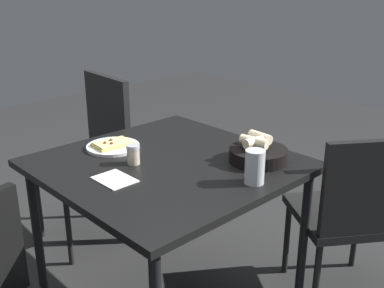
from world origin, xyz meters
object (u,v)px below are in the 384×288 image
at_px(chair_near, 353,209).
at_px(chair_far, 93,152).
at_px(bread_basket, 258,153).
at_px(pizza_plate, 113,146).
at_px(beer_glass, 255,169).
at_px(pepper_shaker, 133,155).
at_px(dining_table, 168,176).

xyz_separation_m(chair_near, chair_far, (1.35, 0.50, 0.03)).
bearing_deg(bread_basket, pizza_plate, 32.94).
relative_size(beer_glass, chair_far, 0.14).
bearing_deg(chair_far, chair_near, -159.76).
distance_m(pepper_shaker, chair_near, 1.01).
bearing_deg(chair_near, pepper_shaker, 50.57).
relative_size(bread_basket, chair_near, 0.28).
bearing_deg(pepper_shaker, pizza_plate, -11.56).
xyz_separation_m(pizza_plate, beer_glass, (-0.68, -0.17, 0.05)).
distance_m(chair_near, chair_far, 1.44).
height_order(dining_table, chair_far, chair_far).
xyz_separation_m(beer_glass, chair_near, (-0.15, -0.53, -0.30)).
relative_size(beer_glass, chair_near, 0.15).
bearing_deg(pizza_plate, bread_basket, -147.06).
height_order(bread_basket, pepper_shaker, bread_basket).
bearing_deg(pizza_plate, chair_far, -21.56).
xyz_separation_m(bread_basket, pepper_shaker, (0.34, 0.40, -0.00)).
xyz_separation_m(pizza_plate, chair_near, (-0.83, -0.70, -0.26)).
bearing_deg(chair_far, pizza_plate, 158.44).
distance_m(dining_table, bread_basket, 0.39).
bearing_deg(pepper_shaker, beer_glass, -155.02).
height_order(chair_near, chair_far, chair_far).
relative_size(beer_glass, pepper_shaker, 1.58).
distance_m(bread_basket, pepper_shaker, 0.52).
distance_m(dining_table, pepper_shaker, 0.18).
bearing_deg(chair_near, bread_basket, 51.26).
height_order(pizza_plate, pepper_shaker, pepper_shaker).
xyz_separation_m(pizza_plate, bread_basket, (-0.55, -0.36, 0.03)).
height_order(bread_basket, chair_far, chair_far).
bearing_deg(beer_glass, pepper_shaker, 24.98).
height_order(pizza_plate, beer_glass, beer_glass).
bearing_deg(chair_near, dining_table, 49.64).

